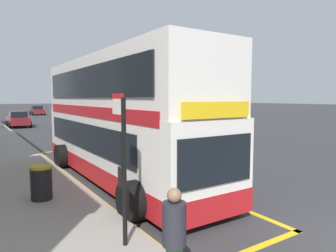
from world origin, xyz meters
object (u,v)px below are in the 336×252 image
(litter_bin, at_px, (41,182))
(bus_stop_sign, at_px, (122,158))
(pedestrian_waiting_near_sign, at_px, (174,239))
(double_decker_bus, at_px, (118,123))
(parked_car_maroon_behind, at_px, (37,110))
(parked_car_maroon_distant, at_px, (18,119))
(parked_car_white_across, at_px, (99,117))

(litter_bin, bearing_deg, bus_stop_sign, -77.11)
(pedestrian_waiting_near_sign, bearing_deg, litter_bin, 97.76)
(double_decker_bus, height_order, parked_car_maroon_behind, double_decker_bus)
(parked_car_maroon_distant, relative_size, litter_bin, 4.36)
(pedestrian_waiting_near_sign, bearing_deg, double_decker_bus, 72.26)
(parked_car_white_across, distance_m, litter_bin, 25.66)
(double_decker_bus, height_order, litter_bin, double_decker_bus)
(litter_bin, bearing_deg, pedestrian_waiting_near_sign, -82.24)
(double_decker_bus, relative_size, parked_car_maroon_distant, 2.52)
(double_decker_bus, height_order, pedestrian_waiting_near_sign, double_decker_bus)
(bus_stop_sign, height_order, parked_car_maroon_distant, bus_stop_sign)
(bus_stop_sign, relative_size, parked_car_white_across, 0.70)
(parked_car_maroon_distant, distance_m, parked_car_maroon_behind, 23.19)
(bus_stop_sign, bearing_deg, parked_car_maroon_behind, 81.91)
(parked_car_maroon_distant, xyz_separation_m, parked_car_maroon_behind, (5.68, 22.48, 0.00))
(bus_stop_sign, relative_size, parked_car_maroon_behind, 0.70)
(double_decker_bus, xyz_separation_m, parked_car_maroon_behind, (5.20, 46.40, -1.26))
(double_decker_bus, distance_m, litter_bin, 3.52)
(bus_stop_sign, height_order, litter_bin, bus_stop_sign)
(parked_car_maroon_distant, distance_m, pedestrian_waiting_near_sign, 30.80)
(double_decker_bus, relative_size, parked_car_maroon_behind, 2.52)
(parked_car_white_across, bearing_deg, parked_car_maroon_distant, 168.77)
(parked_car_maroon_distant, xyz_separation_m, pedestrian_waiting_near_sign, (-1.70, -30.75, 0.20))
(pedestrian_waiting_near_sign, xyz_separation_m, litter_bin, (-0.75, 5.51, -0.38))
(bus_stop_sign, xyz_separation_m, parked_car_white_across, (9.58, 27.08, -1.03))
(parked_car_maroon_distant, relative_size, parked_car_maroon_behind, 1.00)
(litter_bin, bearing_deg, double_decker_bus, 24.22)
(parked_car_maroon_distant, bearing_deg, parked_car_white_across, 169.79)
(parked_car_maroon_distant, xyz_separation_m, parked_car_white_across, (7.95, -1.79, 0.00))
(double_decker_bus, relative_size, litter_bin, 10.99)
(bus_stop_sign, bearing_deg, parked_car_white_across, 70.53)
(double_decker_bus, distance_m, bus_stop_sign, 5.38)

